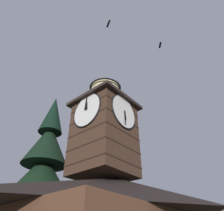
# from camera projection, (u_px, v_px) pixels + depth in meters

# --- Properties ---
(clock_tower) EXTENTS (4.51, 4.51, 8.86)m
(clock_tower) POSITION_uv_depth(u_px,v_px,m) (104.00, 128.00, 16.53)
(clock_tower) COLOR #422B1E
(clock_tower) RESTS_ON building_main
(pine_tree_behind) EXTENTS (7.15, 7.15, 14.75)m
(pine_tree_behind) POSITION_uv_depth(u_px,v_px,m) (39.00, 189.00, 16.74)
(pine_tree_behind) COLOR #473323
(pine_tree_behind) RESTS_ON ground_plane
(moon) EXTENTS (1.52, 1.52, 1.52)m
(moon) POSITION_uv_depth(u_px,v_px,m) (34.00, 196.00, 53.29)
(moon) COLOR silver
(flying_bird_high) EXTENTS (0.45, 0.67, 0.11)m
(flying_bird_high) POSITION_uv_depth(u_px,v_px,m) (108.00, 24.00, 16.95)
(flying_bird_high) COLOR black
(flying_bird_low) EXTENTS (0.67, 0.60, 0.14)m
(flying_bird_low) POSITION_uv_depth(u_px,v_px,m) (160.00, 45.00, 21.01)
(flying_bird_low) COLOR black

